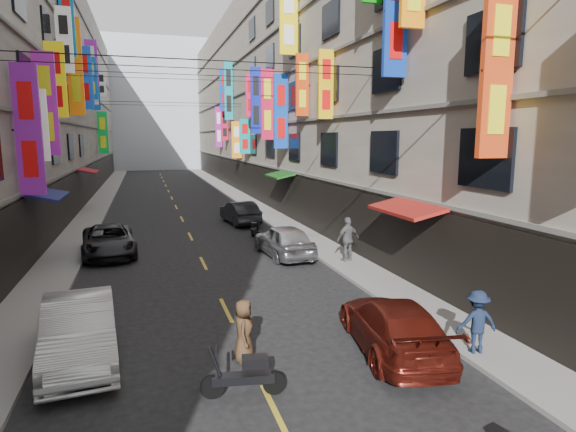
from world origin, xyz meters
TOP-DOWN VIEW (x-y plane):
  - sidewalk_left at (-6.00, 42.00)m, footprint 2.00×90.00m
  - sidewalk_right at (6.00, 42.00)m, footprint 2.00×90.00m
  - building_row_right at (11.99, 42.00)m, footprint 10.14×90.00m
  - haze_block at (0.00, 92.00)m, footprint 18.00×8.00m
  - shop_signage at (-0.21, 34.97)m, footprint 14.00×55.00m
  - street_awnings at (-1.26, 26.00)m, footprint 13.99×35.20m
  - overhead_cables at (0.00, 30.00)m, footprint 14.00×38.04m
  - lane_markings at (0.00, 39.00)m, footprint 0.12×80.20m
  - scooter_crossing at (-0.45, 12.80)m, footprint 1.80×0.58m
  - scooter_far_right at (3.31, 28.40)m, footprint 0.50×1.80m
  - car_left_mid at (-3.96, 15.58)m, footprint 2.07×4.77m
  - car_left_far at (-4.00, 26.71)m, footprint 2.72×5.13m
  - car_right_near at (3.60, 13.86)m, footprint 2.65×4.93m
  - car_right_mid at (3.69, 24.18)m, footprint 2.12×4.54m
  - car_right_far at (3.40, 33.18)m, footprint 1.98×4.50m
  - pedestrian_rnear at (5.40, 12.99)m, footprint 1.09×0.70m
  - pedestrian_rfar at (5.98, 22.19)m, footprint 1.24×0.89m
  - pedestrian_crossing at (-0.15, 14.39)m, footprint 0.70×0.87m

SIDE VIEW (x-z plane):
  - lane_markings at x=0.00m, z-range 0.00..0.01m
  - sidewalk_left at x=-6.00m, z-range 0.00..0.12m
  - sidewalk_right at x=6.00m, z-range 0.00..0.12m
  - scooter_crossing at x=-0.45m, z-range -0.13..1.01m
  - scooter_far_right at x=3.31m, z-range -0.13..1.01m
  - car_right_near at x=3.60m, z-range 0.00..1.36m
  - car_left_far at x=-4.00m, z-range 0.00..1.38m
  - car_right_far at x=3.40m, z-range 0.00..1.44m
  - car_right_mid at x=3.69m, z-range 0.00..1.50m
  - car_left_mid at x=-3.96m, z-range 0.00..1.52m
  - pedestrian_crossing at x=-0.15m, z-range 0.00..1.54m
  - pedestrian_rnear at x=5.40m, z-range 0.12..1.69m
  - pedestrian_rfar at x=5.98m, z-range 0.12..2.04m
  - street_awnings at x=-1.26m, z-range 2.80..3.20m
  - overhead_cables at x=0.00m, z-range 8.18..9.42m
  - shop_signage at x=-0.21m, z-range 3.32..15.00m
  - building_row_right at x=11.99m, z-range -0.01..18.99m
  - haze_block at x=0.00m, z-range 0.00..22.00m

